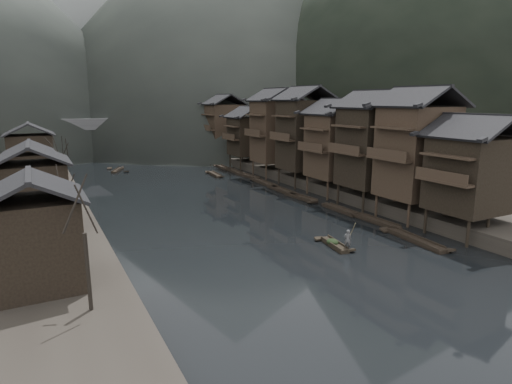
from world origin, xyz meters
TOP-DOWN VIEW (x-y plane):
  - water at (0.00, 0.00)m, footprint 300.00×300.00m
  - right_bank at (35.00, 40.00)m, footprint 40.00×200.00m
  - stilt_houses at (17.28, 19.37)m, footprint 9.00×67.60m
  - left_houses at (-20.50, 20.12)m, footprint 8.10×53.20m
  - bare_trees at (-17.00, 10.12)m, footprint 3.76×42.91m
  - moored_sampans at (11.91, 27.00)m, footprint 3.11×74.11m
  - midriver_boats at (0.86, 41.72)m, footprint 16.75×18.95m
  - stone_bridge at (-0.00, 72.00)m, footprint 40.00×6.00m
  - hero_sampan at (3.59, -4.62)m, footprint 1.60×4.55m
  - cargo_heap at (3.55, -4.41)m, footprint 0.99×1.29m
  - boatman at (3.84, -6.16)m, footprint 0.79×0.74m
  - bamboo_pole at (4.04, -6.16)m, footprint 0.86×2.38m

SIDE VIEW (x-z plane):
  - water at x=0.00m, z-range 0.00..0.00m
  - hero_sampan at x=3.59m, z-range -0.01..0.42m
  - midriver_boats at x=0.86m, z-range -0.02..0.43m
  - moored_sampans at x=11.91m, z-range -0.03..0.44m
  - cargo_heap at x=3.55m, z-range 0.43..1.02m
  - right_bank at x=35.00m, z-range 0.00..1.80m
  - boatman at x=3.84m, z-range 0.43..2.23m
  - bamboo_pole at x=4.04m, z-range 2.23..5.54m
  - stone_bridge at x=0.00m, z-range 0.61..9.61m
  - left_houses at x=-20.50m, z-range 1.30..10.02m
  - bare_trees at x=-17.00m, z-range 2.55..10.06m
  - stilt_houses at x=17.28m, z-range 1.12..16.60m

